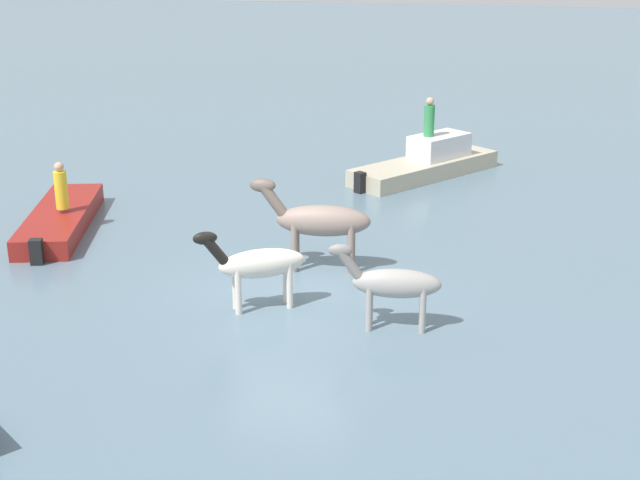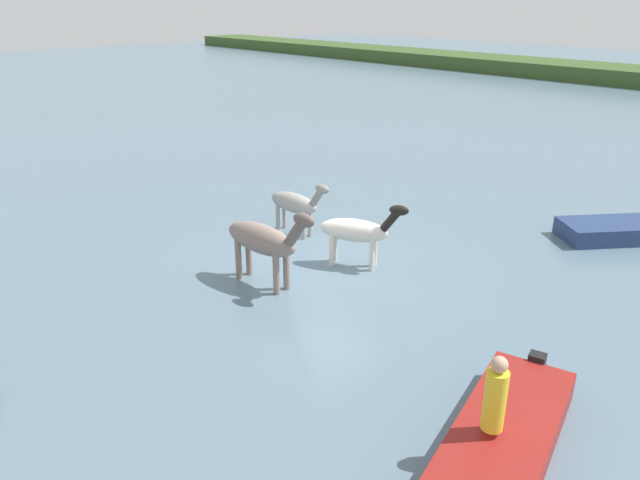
# 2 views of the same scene
# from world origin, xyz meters

# --- Properties ---
(ground_plane) EXTENTS (146.97, 146.97, 0.00)m
(ground_plane) POSITION_xyz_m (0.00, 0.00, 0.00)
(ground_plane) COLOR slate
(horse_chestnut_trailing) EXTENTS (2.69, 0.89, 2.08)m
(horse_chestnut_trailing) POSITION_xyz_m (-0.17, -1.75, 1.15)
(horse_chestnut_trailing) COLOR gray
(horse_chestnut_trailing) RESTS_ON ground_plane
(horse_gray_outer) EXTENTS (2.16, 0.70, 1.67)m
(horse_gray_outer) POSITION_xyz_m (-2.22, 0.92, 0.92)
(horse_gray_outer) COLOR #9E9993
(horse_gray_outer) RESTS_ON ground_plane
(horse_dun_straggler) EXTENTS (2.10, 1.41, 1.73)m
(horse_dun_straggler) POSITION_xyz_m (0.52, 0.61, 0.96)
(horse_dun_straggler) COLOR silver
(horse_dun_straggler) RESTS_ON ground_plane
(boat_skiff_near) EXTENTS (2.66, 5.04, 0.74)m
(boat_skiff_near) POSITION_xyz_m (6.85, -2.99, 0.17)
(boat_skiff_near) COLOR maroon
(boat_skiff_near) RESTS_ON ground_plane
(boat_dinghy_port) EXTENTS (4.26, 5.09, 1.36)m
(boat_dinghy_port) POSITION_xyz_m (-1.61, -10.17, 0.32)
(boat_dinghy_port) COLOR #B7AD93
(boat_dinghy_port) RESTS_ON ground_plane
(person_watcher_seated) EXTENTS (0.32, 0.32, 1.19)m
(person_watcher_seated) POSITION_xyz_m (6.68, -2.88, 1.14)
(person_watcher_seated) COLOR yellow
(person_watcher_seated) RESTS_ON boat_skiff_near
(person_helmsman_aft) EXTENTS (0.32, 0.32, 1.19)m
(person_helmsman_aft) POSITION_xyz_m (-1.61, -10.31, 1.76)
(person_helmsman_aft) COLOR #338C4C
(person_helmsman_aft) RESTS_ON boat_dinghy_port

